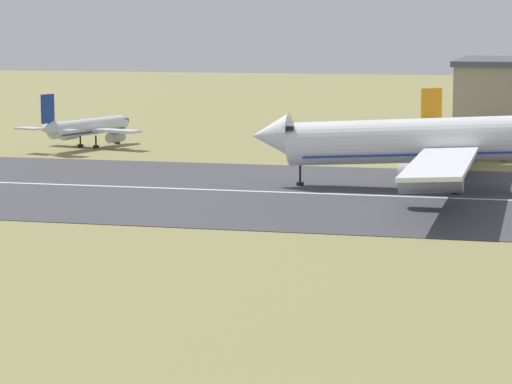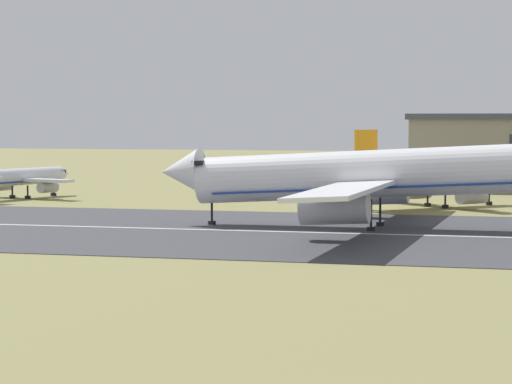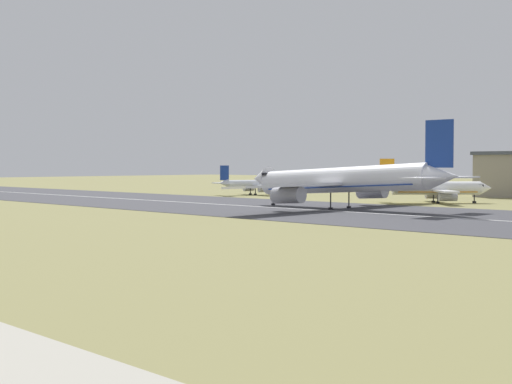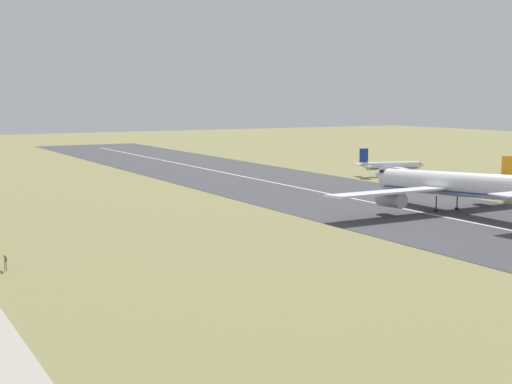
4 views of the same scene
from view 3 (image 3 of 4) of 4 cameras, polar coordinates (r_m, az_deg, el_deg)
runway_strip at (r=131.66m, az=4.79°, el=-1.45°), size 466.97×47.62×0.06m
runway_centreline at (r=131.65m, az=4.79°, el=-1.44°), size 420.27×0.70×0.01m
airplane_landing at (r=134.95m, az=6.94°, el=0.89°), size 47.28×55.48×15.97m
airplane_parked_east at (r=159.82m, az=14.10°, el=0.27°), size 22.64×22.78×9.69m
airplane_parked_far_east at (r=195.92m, az=-0.29°, el=0.61°), size 16.59×21.39×8.14m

